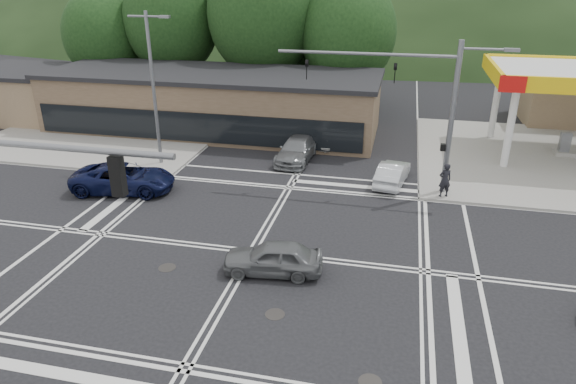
% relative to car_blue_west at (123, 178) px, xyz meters
% --- Properties ---
extents(ground, '(120.00, 120.00, 0.00)m').
position_rel_car_blue_west_xyz_m(ground, '(8.61, -4.76, -0.75)').
color(ground, black).
rests_on(ground, ground).
extents(sidewalk_ne, '(16.00, 16.00, 0.15)m').
position_rel_car_blue_west_xyz_m(sidewalk_ne, '(23.61, 10.24, -0.68)').
color(sidewalk_ne, gray).
rests_on(sidewalk_ne, ground).
extents(sidewalk_nw, '(16.00, 16.00, 0.15)m').
position_rel_car_blue_west_xyz_m(sidewalk_nw, '(-6.39, 10.24, -0.68)').
color(sidewalk_nw, gray).
rests_on(sidewalk_nw, ground).
extents(commercial_row, '(24.00, 8.00, 4.00)m').
position_rel_car_blue_west_xyz_m(commercial_row, '(0.61, 12.24, 1.25)').
color(commercial_row, brown).
rests_on(commercial_row, ground).
extents(commercial_nw, '(8.00, 7.00, 3.60)m').
position_rel_car_blue_west_xyz_m(commercial_nw, '(-15.39, 12.24, 1.05)').
color(commercial_nw, '#846B4F').
rests_on(commercial_nw, ground).
extents(hill_north, '(252.00, 126.00, 140.00)m').
position_rel_car_blue_west_xyz_m(hill_north, '(8.61, 85.24, -0.75)').
color(hill_north, black).
rests_on(hill_north, ground).
extents(tree_n_a, '(8.00, 8.00, 11.75)m').
position_rel_car_blue_west_xyz_m(tree_n_a, '(-5.39, 19.24, 6.39)').
color(tree_n_a, '#382619').
rests_on(tree_n_a, ground).
extents(tree_n_b, '(9.00, 9.00, 12.98)m').
position_rel_car_blue_west_xyz_m(tree_n_b, '(2.61, 19.24, 7.04)').
color(tree_n_b, '#382619').
rests_on(tree_n_b, ground).
extents(tree_n_c, '(7.60, 7.60, 10.87)m').
position_rel_car_blue_west_xyz_m(tree_n_c, '(9.61, 19.24, 5.74)').
color(tree_n_c, '#382619').
rests_on(tree_n_c, ground).
extents(tree_n_d, '(6.80, 6.80, 9.76)m').
position_rel_car_blue_west_xyz_m(tree_n_d, '(-11.39, 18.24, 5.09)').
color(tree_n_d, '#382619').
rests_on(tree_n_d, ground).
extents(tree_n_e, '(8.40, 8.40, 11.98)m').
position_rel_car_blue_west_xyz_m(tree_n_e, '(6.61, 23.24, 6.39)').
color(tree_n_e, '#382619').
rests_on(tree_n_e, ground).
extents(streetlight_nw, '(2.50, 0.25, 9.00)m').
position_rel_car_blue_west_xyz_m(streetlight_nw, '(0.17, 4.24, 4.30)').
color(streetlight_nw, slate).
rests_on(streetlight_nw, ground).
extents(signal_mast_ne, '(11.65, 0.30, 8.00)m').
position_rel_car_blue_west_xyz_m(signal_mast_ne, '(15.56, 3.44, 4.32)').
color(signal_mast_ne, slate).
rests_on(signal_mast_ne, ground).
extents(car_blue_west, '(5.75, 3.36, 1.51)m').
position_rel_car_blue_west_xyz_m(car_blue_west, '(0.00, 0.00, 0.00)').
color(car_blue_west, black).
rests_on(car_blue_west, ground).
extents(car_grey_center, '(4.07, 2.02, 1.33)m').
position_rel_car_blue_west_xyz_m(car_grey_center, '(9.88, -6.14, -0.09)').
color(car_grey_center, '#5B5E60').
rests_on(car_grey_center, ground).
extents(car_queue_a, '(1.99, 4.07, 1.29)m').
position_rel_car_blue_west_xyz_m(car_queue_a, '(14.11, 4.24, -0.11)').
color(car_queue_a, silver).
rests_on(car_queue_a, ground).
extents(car_queue_b, '(2.30, 4.41, 1.43)m').
position_rel_car_blue_west_xyz_m(car_queue_b, '(9.61, 10.23, -0.04)').
color(car_queue_b, silver).
rests_on(car_queue_b, ground).
extents(car_northbound, '(2.20, 4.92, 1.40)m').
position_rel_car_blue_west_xyz_m(car_northbound, '(8.11, 6.86, -0.05)').
color(car_northbound, slate).
rests_on(car_northbound, ground).
extents(pedestrian, '(0.78, 0.65, 1.83)m').
position_rel_car_blue_west_xyz_m(pedestrian, '(16.81, 2.74, 0.31)').
color(pedestrian, black).
rests_on(pedestrian, sidewalk_ne).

